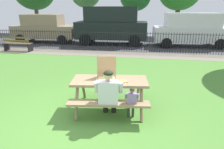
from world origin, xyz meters
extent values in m
cube|color=#508836|center=(0.00, 1.85, -0.01)|extent=(28.00, 11.70, 0.02)
cube|color=gray|center=(0.00, 7.00, 0.00)|extent=(28.00, 1.40, 0.01)
cube|color=#424247|center=(0.00, 10.98, -0.01)|extent=(28.00, 6.56, 0.01)
cube|color=#967C59|center=(0.56, 0.99, 0.74)|extent=(1.88, 0.98, 0.06)
cube|color=#967C59|center=(0.64, 0.39, 0.44)|extent=(1.82, 0.50, 0.05)
cube|color=#967C59|center=(0.49, 1.58, 0.44)|extent=(1.82, 0.50, 0.05)
cylinder|color=#967C59|center=(-0.12, 0.48, 0.35)|extent=(0.12, 0.44, 0.74)
cylinder|color=#967C59|center=(-0.22, 1.31, 0.35)|extent=(0.12, 0.44, 0.74)
cylinder|color=#967C59|center=(1.35, 0.67, 0.35)|extent=(0.12, 0.44, 0.74)
cylinder|color=#967C59|center=(1.24, 1.49, 0.35)|extent=(0.12, 0.44, 0.74)
cube|color=tan|center=(0.49, 0.96, 0.78)|extent=(0.55, 0.55, 0.01)
cube|color=silver|center=(0.49, 0.96, 0.78)|extent=(0.50, 0.50, 0.00)
cube|color=tan|center=(0.53, 0.73, 0.80)|extent=(0.46, 0.09, 0.04)
cube|color=tan|center=(0.45, 1.18, 0.80)|extent=(0.46, 0.09, 0.04)
cube|color=tan|center=(0.26, 0.92, 0.80)|extent=(0.09, 0.46, 0.04)
cube|color=tan|center=(0.71, 1.00, 0.80)|extent=(0.09, 0.46, 0.04)
cube|color=tan|center=(0.45, 1.20, 1.06)|extent=(0.47, 0.12, 0.47)
cylinder|color=tan|center=(0.49, 0.96, 0.79)|extent=(0.40, 0.40, 0.01)
cylinder|color=#F9E070|center=(0.49, 0.96, 0.80)|extent=(0.37, 0.37, 0.00)
pyramid|color=#F1D056|center=(0.89, 0.95, 0.78)|extent=(0.23, 0.28, 0.01)
cube|color=tan|center=(0.94, 0.84, 0.78)|extent=(0.15, 0.09, 0.02)
cylinder|color=black|center=(0.49, 0.80, 0.22)|extent=(0.12, 0.12, 0.44)
cylinder|color=black|center=(0.52, 0.59, 0.47)|extent=(0.20, 0.44, 0.15)
cylinder|color=black|center=(0.69, 0.82, 0.22)|extent=(0.12, 0.12, 0.44)
cylinder|color=black|center=(0.71, 0.61, 0.47)|extent=(0.20, 0.44, 0.15)
cube|color=silver|center=(0.64, 0.39, 0.70)|extent=(0.44, 0.27, 0.52)
cylinder|color=silver|center=(0.38, 0.41, 0.80)|extent=(0.11, 0.22, 0.31)
cylinder|color=silver|center=(0.89, 0.47, 0.80)|extent=(0.11, 0.22, 0.31)
sphere|color=beige|center=(0.64, 0.41, 1.08)|extent=(0.21, 0.21, 0.21)
ellipsoid|color=black|center=(0.64, 0.40, 1.13)|extent=(0.21, 0.20, 0.12)
cylinder|color=#383838|center=(1.06, 0.65, 0.22)|extent=(0.06, 0.06, 0.44)
cylinder|color=#383838|center=(1.08, 0.55, 0.45)|extent=(0.10, 0.21, 0.07)
cylinder|color=#383838|center=(1.16, 0.66, 0.22)|extent=(0.06, 0.06, 0.44)
cylinder|color=#383838|center=(1.17, 0.56, 0.45)|extent=(0.10, 0.21, 0.07)
cube|color=#8C72A5|center=(1.14, 0.45, 0.57)|extent=(0.22, 0.13, 0.26)
cylinder|color=#8C72A5|center=(1.01, 0.46, 0.62)|extent=(0.06, 0.11, 0.15)
cylinder|color=#8C72A5|center=(1.26, 0.49, 0.62)|extent=(0.06, 0.11, 0.15)
sphere|color=#8C6647|center=(1.14, 0.46, 0.76)|extent=(0.10, 0.10, 0.10)
ellipsoid|color=#2E2820|center=(1.14, 0.46, 0.78)|extent=(0.10, 0.10, 0.06)
cylinder|color=black|center=(0.00, 7.70, 1.05)|extent=(21.33, 0.03, 0.03)
cylinder|color=black|center=(0.00, 7.70, 0.17)|extent=(21.33, 0.03, 0.03)
cylinder|color=black|center=(-7.51, 7.70, 0.57)|extent=(0.02, 0.02, 1.14)
cylinder|color=black|center=(-7.37, 7.70, 0.57)|extent=(0.02, 0.02, 1.14)
cylinder|color=black|center=(-7.23, 7.70, 0.57)|extent=(0.02, 0.02, 1.14)
cylinder|color=black|center=(-7.09, 7.70, 0.57)|extent=(0.02, 0.02, 1.14)
cylinder|color=black|center=(-6.95, 7.70, 0.57)|extent=(0.02, 0.02, 1.14)
cylinder|color=black|center=(-6.81, 7.70, 0.57)|extent=(0.02, 0.02, 1.14)
cylinder|color=black|center=(-6.67, 7.70, 0.57)|extent=(0.02, 0.02, 1.14)
cylinder|color=black|center=(-6.53, 7.70, 0.57)|extent=(0.02, 0.02, 1.14)
cylinder|color=black|center=(-6.38, 7.70, 0.57)|extent=(0.02, 0.02, 1.14)
cylinder|color=black|center=(-6.24, 7.70, 0.57)|extent=(0.02, 0.02, 1.14)
cylinder|color=black|center=(-6.10, 7.70, 0.57)|extent=(0.02, 0.02, 1.14)
cylinder|color=black|center=(-5.96, 7.70, 0.57)|extent=(0.02, 0.02, 1.14)
cylinder|color=black|center=(-5.82, 7.70, 0.57)|extent=(0.02, 0.02, 1.14)
cylinder|color=black|center=(-5.68, 7.70, 0.57)|extent=(0.02, 0.02, 1.14)
cylinder|color=black|center=(-5.54, 7.70, 0.57)|extent=(0.02, 0.02, 1.14)
cylinder|color=black|center=(-5.40, 7.70, 0.57)|extent=(0.02, 0.02, 1.14)
cylinder|color=black|center=(-5.26, 7.70, 0.57)|extent=(0.02, 0.02, 1.14)
cylinder|color=black|center=(-5.12, 7.70, 0.57)|extent=(0.02, 0.02, 1.14)
cylinder|color=black|center=(-4.98, 7.70, 0.57)|extent=(0.02, 0.02, 1.14)
cylinder|color=black|center=(-4.84, 7.70, 0.57)|extent=(0.02, 0.02, 1.14)
cylinder|color=black|center=(-4.70, 7.70, 0.57)|extent=(0.02, 0.02, 1.14)
cylinder|color=black|center=(-4.56, 7.70, 0.57)|extent=(0.02, 0.02, 1.14)
cylinder|color=black|center=(-4.42, 7.70, 0.57)|extent=(0.02, 0.02, 1.14)
cylinder|color=black|center=(-4.28, 7.70, 0.57)|extent=(0.02, 0.02, 1.14)
cylinder|color=black|center=(-4.14, 7.70, 0.57)|extent=(0.02, 0.02, 1.14)
cylinder|color=black|center=(-4.00, 7.70, 0.57)|extent=(0.02, 0.02, 1.14)
cylinder|color=black|center=(-3.86, 7.70, 0.57)|extent=(0.02, 0.02, 1.14)
cylinder|color=black|center=(-3.72, 7.70, 0.57)|extent=(0.02, 0.02, 1.14)
cylinder|color=black|center=(-3.58, 7.70, 0.57)|extent=(0.02, 0.02, 1.14)
cylinder|color=black|center=(-3.44, 7.70, 0.57)|extent=(0.02, 0.02, 1.14)
cylinder|color=black|center=(-3.30, 7.70, 0.57)|extent=(0.02, 0.02, 1.14)
cylinder|color=black|center=(-3.16, 7.70, 0.57)|extent=(0.02, 0.02, 1.14)
cylinder|color=black|center=(-3.02, 7.70, 0.57)|extent=(0.02, 0.02, 1.14)
cylinder|color=black|center=(-2.88, 7.70, 0.57)|extent=(0.02, 0.02, 1.14)
cylinder|color=black|center=(-2.74, 7.70, 0.57)|extent=(0.02, 0.02, 1.14)
cylinder|color=black|center=(-2.60, 7.70, 0.57)|extent=(0.02, 0.02, 1.14)
cylinder|color=black|center=(-2.46, 7.70, 0.57)|extent=(0.02, 0.02, 1.14)
cylinder|color=black|center=(-2.32, 7.70, 0.57)|extent=(0.02, 0.02, 1.14)
cylinder|color=black|center=(-2.18, 7.70, 0.57)|extent=(0.02, 0.02, 1.14)
cylinder|color=black|center=(-2.03, 7.70, 0.57)|extent=(0.02, 0.02, 1.14)
cylinder|color=black|center=(-1.89, 7.70, 0.57)|extent=(0.02, 0.02, 1.14)
cylinder|color=black|center=(-1.75, 7.70, 0.57)|extent=(0.02, 0.02, 1.14)
cylinder|color=black|center=(-1.61, 7.70, 0.57)|extent=(0.02, 0.02, 1.14)
cylinder|color=black|center=(-1.47, 7.70, 0.57)|extent=(0.02, 0.02, 1.14)
cylinder|color=black|center=(-1.33, 7.70, 0.57)|extent=(0.02, 0.02, 1.14)
cylinder|color=black|center=(-1.19, 7.70, 0.57)|extent=(0.02, 0.02, 1.14)
cylinder|color=black|center=(-1.05, 7.70, 0.57)|extent=(0.02, 0.02, 1.14)
cylinder|color=black|center=(-0.91, 7.70, 0.57)|extent=(0.02, 0.02, 1.14)
cylinder|color=black|center=(-0.77, 7.70, 0.57)|extent=(0.02, 0.02, 1.14)
cylinder|color=black|center=(-0.63, 7.70, 0.57)|extent=(0.02, 0.02, 1.14)
cylinder|color=black|center=(-0.49, 7.70, 0.57)|extent=(0.02, 0.02, 1.14)
cylinder|color=black|center=(-0.35, 7.70, 0.57)|extent=(0.02, 0.02, 1.14)
cylinder|color=black|center=(-0.21, 7.70, 0.57)|extent=(0.02, 0.02, 1.14)
cylinder|color=black|center=(-0.07, 7.70, 0.57)|extent=(0.02, 0.02, 1.14)
cylinder|color=black|center=(0.07, 7.70, 0.57)|extent=(0.02, 0.02, 1.14)
cylinder|color=black|center=(0.21, 7.70, 0.57)|extent=(0.02, 0.02, 1.14)
cylinder|color=black|center=(0.35, 7.70, 0.57)|extent=(0.02, 0.02, 1.14)
cylinder|color=black|center=(0.49, 7.70, 0.57)|extent=(0.02, 0.02, 1.14)
cylinder|color=black|center=(0.63, 7.70, 0.57)|extent=(0.02, 0.02, 1.14)
cylinder|color=black|center=(0.77, 7.70, 0.57)|extent=(0.02, 0.02, 1.14)
cylinder|color=black|center=(0.91, 7.70, 0.57)|extent=(0.02, 0.02, 1.14)
cylinder|color=black|center=(1.05, 7.70, 0.57)|extent=(0.02, 0.02, 1.14)
cylinder|color=black|center=(1.19, 7.70, 0.57)|extent=(0.02, 0.02, 1.14)
cylinder|color=black|center=(1.33, 7.70, 0.57)|extent=(0.02, 0.02, 1.14)
cylinder|color=black|center=(1.47, 7.70, 0.57)|extent=(0.02, 0.02, 1.14)
cylinder|color=black|center=(1.61, 7.70, 0.57)|extent=(0.02, 0.02, 1.14)
cylinder|color=black|center=(1.75, 7.70, 0.57)|extent=(0.02, 0.02, 1.14)
cylinder|color=black|center=(1.89, 7.70, 0.57)|extent=(0.02, 0.02, 1.14)
cylinder|color=black|center=(2.03, 7.70, 0.57)|extent=(0.02, 0.02, 1.14)
cylinder|color=black|center=(2.18, 7.70, 0.57)|extent=(0.02, 0.02, 1.14)
cylinder|color=black|center=(2.32, 7.70, 0.57)|extent=(0.02, 0.02, 1.14)
cylinder|color=black|center=(2.46, 7.70, 0.57)|extent=(0.02, 0.02, 1.14)
cylinder|color=black|center=(2.60, 7.70, 0.57)|extent=(0.02, 0.02, 1.14)
cylinder|color=black|center=(2.74, 7.70, 0.57)|extent=(0.02, 0.02, 1.14)
cylinder|color=black|center=(2.88, 7.70, 0.57)|extent=(0.02, 0.02, 1.14)
cylinder|color=black|center=(3.02, 7.70, 0.57)|extent=(0.02, 0.02, 1.14)
cylinder|color=black|center=(3.16, 7.70, 0.57)|extent=(0.02, 0.02, 1.14)
cylinder|color=black|center=(3.30, 7.70, 0.57)|extent=(0.02, 0.02, 1.14)
cylinder|color=black|center=(3.44, 7.70, 0.57)|extent=(0.02, 0.02, 1.14)
cylinder|color=black|center=(3.58, 7.70, 0.57)|extent=(0.02, 0.02, 1.14)
cylinder|color=black|center=(3.72, 7.70, 0.57)|extent=(0.02, 0.02, 1.14)
cylinder|color=black|center=(3.86, 7.70, 0.57)|extent=(0.02, 0.02, 1.14)
cylinder|color=black|center=(4.00, 7.70, 0.57)|extent=(0.02, 0.02, 1.14)
cylinder|color=black|center=(4.14, 7.70, 0.57)|extent=(0.02, 0.02, 1.14)
cylinder|color=black|center=(4.28, 7.70, 0.57)|extent=(0.02, 0.02, 1.14)
cylinder|color=black|center=(4.42, 7.70, 0.57)|extent=(0.02, 0.02, 1.14)
cylinder|color=black|center=(4.56, 7.70, 0.57)|extent=(0.02, 0.02, 1.14)
cylinder|color=black|center=(4.70, 7.70, 0.57)|extent=(0.02, 0.02, 1.14)
cylinder|color=black|center=(4.84, 7.70, 0.57)|extent=(0.02, 0.02, 1.14)
cylinder|color=black|center=(4.98, 7.70, 0.57)|extent=(0.02, 0.02, 1.14)
cylinder|color=black|center=(5.12, 7.70, 0.57)|extent=(0.02, 0.02, 1.14)
cylinder|color=black|center=(5.26, 7.70, 0.57)|extent=(0.02, 0.02, 1.14)
cylinder|color=black|center=(5.40, 7.70, 0.57)|extent=(0.02, 0.02, 1.14)
cube|color=brown|center=(-5.86, 7.07, 0.44)|extent=(1.60, 0.12, 0.04)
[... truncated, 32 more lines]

